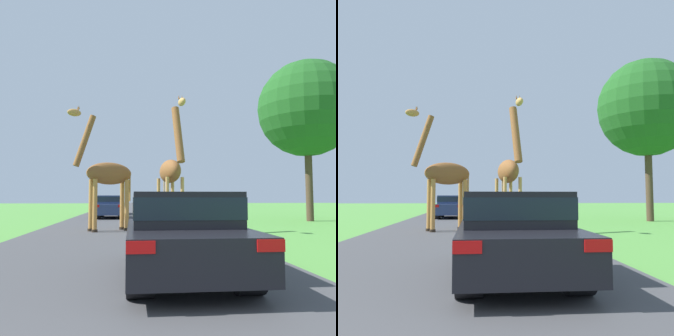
% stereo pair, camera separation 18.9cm
% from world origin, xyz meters
% --- Properties ---
extents(road, '(7.31, 120.00, 0.00)m').
position_xyz_m(road, '(0.00, 30.00, 0.00)').
color(road, '#424244').
rests_on(road, ground).
extents(giraffe_near_road, '(1.09, 2.81, 5.34)m').
position_xyz_m(giraffe_near_road, '(1.95, 13.55, 2.54)').
color(giraffe_near_road, tan).
rests_on(giraffe_near_road, ground).
extents(giraffe_companion, '(2.72, 1.58, 5.10)m').
position_xyz_m(giraffe_companion, '(-0.73, 13.97, 2.28)').
color(giraffe_companion, '#B77F3D').
rests_on(giraffe_companion, ground).
extents(car_lead_maroon, '(1.94, 4.09, 1.48)m').
position_xyz_m(car_lead_maroon, '(1.23, 5.27, 0.78)').
color(car_lead_maroon, black).
rests_on(car_lead_maroon, ground).
extents(car_queue_right, '(1.81, 4.13, 1.41)m').
position_xyz_m(car_queue_right, '(2.54, 18.42, 0.74)').
color(car_queue_right, gray).
rests_on(car_queue_right, ground).
extents(car_queue_left, '(1.73, 4.44, 1.20)m').
position_xyz_m(car_queue_left, '(-1.13, 28.62, 0.65)').
color(car_queue_left, '#561914').
rests_on(car_queue_left, ground).
extents(car_far_ahead, '(1.80, 4.18, 1.50)m').
position_xyz_m(car_far_ahead, '(-1.07, 23.29, 0.79)').
color(car_far_ahead, navy).
rests_on(car_far_ahead, ground).
extents(tree_left_edge, '(5.73, 5.73, 9.53)m').
position_xyz_m(tree_left_edge, '(10.69, 18.86, 6.65)').
color(tree_left_edge, '#4C3828').
rests_on(tree_left_edge, ground).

